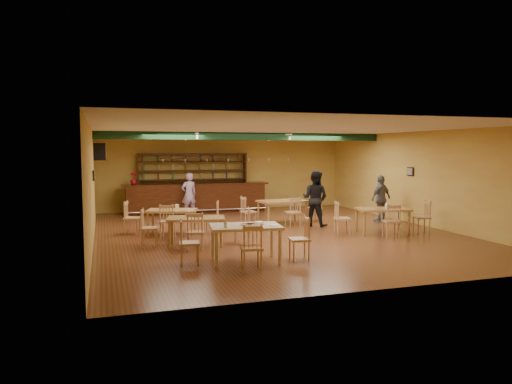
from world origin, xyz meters
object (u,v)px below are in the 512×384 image
object	(u,v)px
dining_table_b	(282,212)
bar_counter	(196,198)
patron_bar	(189,194)
dining_table_c	(196,231)
near_table	(246,244)
dining_table_a	(172,222)
patron_right_a	(315,198)
dining_table_d	(382,221)

from	to	relation	value
dining_table_b	bar_counter	bearing A→B (deg)	114.65
dining_table_b	patron_bar	world-z (taller)	patron_bar
dining_table_c	near_table	size ratio (longest dim) A/B	0.96
dining_table_c	near_table	distance (m)	2.24
dining_table_a	patron_bar	distance (m)	3.80
bar_counter	patron_bar	distance (m)	0.96
dining_table_b	patron_bar	distance (m)	3.82
bar_counter	near_table	world-z (taller)	bar_counter
patron_bar	patron_right_a	size ratio (longest dim) A/B	0.90
dining_table_c	patron_right_a	world-z (taller)	patron_right_a
bar_counter	patron_bar	world-z (taller)	patron_bar
bar_counter	patron_bar	bearing A→B (deg)	-117.41
dining_table_d	patron_right_a	distance (m)	2.30
dining_table_d	patron_right_a	bearing A→B (deg)	136.93
near_table	patron_right_a	xyz separation A→B (m)	(3.49, 4.07, 0.48)
dining_table_c	patron_bar	size ratio (longest dim) A/B	0.91
dining_table_a	dining_table_c	bearing A→B (deg)	-62.16
dining_table_b	dining_table_c	world-z (taller)	dining_table_b
dining_table_a	dining_table_d	world-z (taller)	dining_table_d
near_table	bar_counter	bearing A→B (deg)	93.66
dining_table_b	dining_table_d	world-z (taller)	dining_table_b
dining_table_d	near_table	distance (m)	5.27
near_table	patron_bar	world-z (taller)	patron_bar
patron_right_a	dining_table_d	bearing A→B (deg)	171.56
dining_table_a	patron_bar	xyz separation A→B (m)	(1.12, 3.61, 0.44)
dining_table_c	near_table	world-z (taller)	near_table
dining_table_d	dining_table_c	bearing A→B (deg)	-166.85
bar_counter	dining_table_c	size ratio (longest dim) A/B	3.89
dining_table_c	patron_bar	world-z (taller)	patron_bar
dining_table_b	patron_bar	bearing A→B (deg)	126.71
dining_table_a	patron_right_a	size ratio (longest dim) A/B	0.80
bar_counter	dining_table_d	world-z (taller)	bar_counter
bar_counter	dining_table_d	bearing A→B (deg)	-55.69
dining_table_c	patron_right_a	xyz separation A→B (m)	(4.17, 1.94, 0.52)
near_table	patron_right_a	size ratio (longest dim) A/B	0.85
dining_table_c	near_table	xyz separation A→B (m)	(0.67, -2.13, 0.04)
patron_right_a	patron_bar	bearing A→B (deg)	0.40
dining_table_a	near_table	world-z (taller)	near_table
dining_table_b	dining_table_c	distance (m)	4.34
dining_table_a	patron_bar	size ratio (longest dim) A/B	0.89
dining_table_a	dining_table_c	world-z (taller)	dining_table_c
dining_table_b	patron_right_a	distance (m)	1.24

